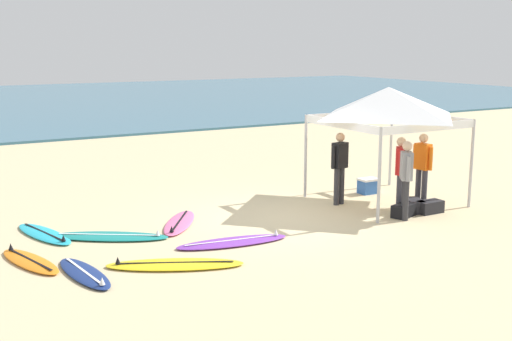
{
  "coord_description": "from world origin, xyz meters",
  "views": [
    {
      "loc": [
        -7.17,
        -11.42,
        3.72
      ],
      "look_at": [
        -0.31,
        0.56,
        1.0
      ],
      "focal_mm": 44.95,
      "sensor_mm": 36.0,
      "label": 1
    }
  ],
  "objects_px": {
    "person_black": "(340,163)",
    "gear_bag_by_pole": "(404,210)",
    "person_red": "(400,169)",
    "gear_bag_near_tent": "(414,205)",
    "surfboard_pink": "(179,223)",
    "surfboard_teal": "(109,236)",
    "person_grey": "(406,175)",
    "cooler_box": "(368,186)",
    "surfboard_navy": "(85,273)",
    "gear_bag_on_sand": "(430,207)",
    "surfboard_cyan": "(44,234)",
    "surfboard_purple": "(233,242)",
    "canopy_tent": "(388,103)",
    "surfboard_yellow": "(174,264)",
    "person_orange": "(422,165)",
    "surfboard_orange": "(30,261)"
  },
  "relations": [
    {
      "from": "person_black",
      "to": "gear_bag_by_pole",
      "type": "height_order",
      "value": "person_black"
    },
    {
      "from": "person_red",
      "to": "gear_bag_near_tent",
      "type": "bearing_deg",
      "value": -19.76
    },
    {
      "from": "surfboard_pink",
      "to": "surfboard_teal",
      "type": "bearing_deg",
      "value": -172.0
    },
    {
      "from": "person_grey",
      "to": "person_red",
      "type": "bearing_deg",
      "value": 59.43
    },
    {
      "from": "surfboard_teal",
      "to": "person_grey",
      "type": "xyz_separation_m",
      "value": [
        5.96,
        -1.84,
        0.95
      ]
    },
    {
      "from": "person_grey",
      "to": "cooler_box",
      "type": "xyz_separation_m",
      "value": [
        0.92,
        2.32,
        -0.79
      ]
    },
    {
      "from": "surfboard_navy",
      "to": "gear_bag_near_tent",
      "type": "distance_m",
      "value": 7.61
    },
    {
      "from": "person_grey",
      "to": "cooler_box",
      "type": "distance_m",
      "value": 2.61
    },
    {
      "from": "surfboard_navy",
      "to": "gear_bag_on_sand",
      "type": "height_order",
      "value": "gear_bag_on_sand"
    },
    {
      "from": "surfboard_pink",
      "to": "surfboard_navy",
      "type": "height_order",
      "value": "same"
    },
    {
      "from": "surfboard_cyan",
      "to": "person_grey",
      "type": "bearing_deg",
      "value": -20.53
    },
    {
      "from": "person_black",
      "to": "cooler_box",
      "type": "relative_size",
      "value": 3.42
    },
    {
      "from": "surfboard_navy",
      "to": "person_red",
      "type": "bearing_deg",
      "value": 3.99
    },
    {
      "from": "surfboard_purple",
      "to": "canopy_tent",
      "type": "bearing_deg",
      "value": 13.33
    },
    {
      "from": "surfboard_yellow",
      "to": "gear_bag_by_pole",
      "type": "xyz_separation_m",
      "value": [
        5.62,
        0.49,
        0.1
      ]
    },
    {
      "from": "person_black",
      "to": "gear_bag_near_tent",
      "type": "distance_m",
      "value": 1.95
    },
    {
      "from": "person_orange",
      "to": "gear_bag_by_pole",
      "type": "height_order",
      "value": "person_orange"
    },
    {
      "from": "canopy_tent",
      "to": "person_grey",
      "type": "relative_size",
      "value": 1.67
    },
    {
      "from": "person_black",
      "to": "gear_bag_on_sand",
      "type": "xyz_separation_m",
      "value": [
        1.3,
        -1.65,
        -0.85
      ]
    },
    {
      "from": "surfboard_navy",
      "to": "person_grey",
      "type": "relative_size",
      "value": 1.08
    },
    {
      "from": "person_red",
      "to": "surfboard_purple",
      "type": "bearing_deg",
      "value": -177.37
    },
    {
      "from": "surfboard_teal",
      "to": "surfboard_yellow",
      "type": "relative_size",
      "value": 0.97
    },
    {
      "from": "canopy_tent",
      "to": "surfboard_cyan",
      "type": "xyz_separation_m",
      "value": [
        -7.72,
        1.2,
        -2.35
      ]
    },
    {
      "from": "surfboard_teal",
      "to": "gear_bag_on_sand",
      "type": "xyz_separation_m",
      "value": [
        6.83,
        -1.72,
        0.1
      ]
    },
    {
      "from": "surfboard_yellow",
      "to": "gear_bag_near_tent",
      "type": "distance_m",
      "value": 6.19
    },
    {
      "from": "canopy_tent",
      "to": "surfboard_pink",
      "type": "xyz_separation_m",
      "value": [
        -5.07,
        0.62,
        -2.35
      ]
    },
    {
      "from": "surfboard_pink",
      "to": "person_black",
      "type": "height_order",
      "value": "person_black"
    },
    {
      "from": "surfboard_pink",
      "to": "surfboard_yellow",
      "type": "distance_m",
      "value": 2.62
    },
    {
      "from": "surfboard_yellow",
      "to": "person_grey",
      "type": "bearing_deg",
      "value": 3.27
    },
    {
      "from": "surfboard_pink",
      "to": "person_orange",
      "type": "relative_size",
      "value": 1.12
    },
    {
      "from": "gear_bag_on_sand",
      "to": "person_orange",
      "type": "bearing_deg",
      "value": 64.71
    },
    {
      "from": "surfboard_navy",
      "to": "person_red",
      "type": "relative_size",
      "value": 1.08
    },
    {
      "from": "person_grey",
      "to": "gear_bag_near_tent",
      "type": "distance_m",
      "value": 1.15
    },
    {
      "from": "surfboard_purple",
      "to": "gear_bag_on_sand",
      "type": "height_order",
      "value": "gear_bag_on_sand"
    },
    {
      "from": "person_red",
      "to": "gear_bag_by_pole",
      "type": "relative_size",
      "value": 2.85
    },
    {
      "from": "surfboard_navy",
      "to": "person_red",
      "type": "height_order",
      "value": "person_red"
    },
    {
      "from": "gear_bag_by_pole",
      "to": "surfboard_yellow",
      "type": "bearing_deg",
      "value": -175.07
    },
    {
      "from": "surfboard_purple",
      "to": "person_black",
      "type": "distance_m",
      "value": 4.0
    },
    {
      "from": "surfboard_orange",
      "to": "surfboard_cyan",
      "type": "relative_size",
      "value": 0.93
    },
    {
      "from": "surfboard_orange",
      "to": "gear_bag_on_sand",
      "type": "distance_m",
      "value": 8.52
    },
    {
      "from": "gear_bag_near_tent",
      "to": "gear_bag_on_sand",
      "type": "xyz_separation_m",
      "value": [
        0.21,
        -0.27,
        0.0
      ]
    },
    {
      "from": "surfboard_yellow",
      "to": "surfboard_cyan",
      "type": "xyz_separation_m",
      "value": [
        -1.54,
        2.95,
        0.0
      ]
    },
    {
      "from": "canopy_tent",
      "to": "person_orange",
      "type": "height_order",
      "value": "canopy_tent"
    },
    {
      "from": "gear_bag_by_pole",
      "to": "gear_bag_on_sand",
      "type": "xyz_separation_m",
      "value": [
        0.73,
        -0.05,
        0.0
      ]
    },
    {
      "from": "canopy_tent",
      "to": "person_grey",
      "type": "distance_m",
      "value": 2.12
    },
    {
      "from": "person_orange",
      "to": "person_grey",
      "type": "height_order",
      "value": "same"
    },
    {
      "from": "surfboard_orange",
      "to": "person_black",
      "type": "xyz_separation_m",
      "value": [
        7.17,
        0.68,
        0.95
      ]
    },
    {
      "from": "gear_bag_by_pole",
      "to": "cooler_box",
      "type": "bearing_deg",
      "value": 69.96
    },
    {
      "from": "surfboard_navy",
      "to": "person_orange",
      "type": "distance_m",
      "value": 8.16
    },
    {
      "from": "canopy_tent",
      "to": "surfboard_pink",
      "type": "distance_m",
      "value": 5.62
    }
  ]
}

